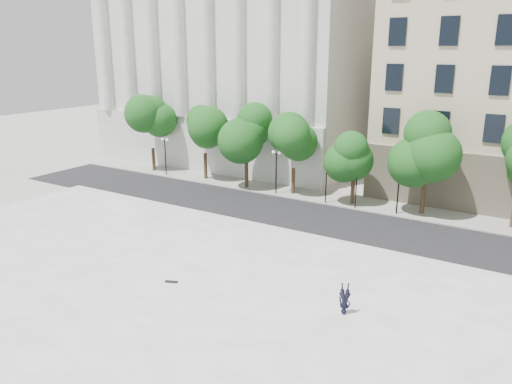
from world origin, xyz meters
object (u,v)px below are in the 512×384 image
(traffic_light_east, at_px, (357,166))
(skateboard, at_px, (171,282))
(person_lying, at_px, (344,310))
(traffic_light_west, at_px, (327,163))

(traffic_light_east, xyz_separation_m, skateboard, (-3.41, -19.30, -3.20))
(traffic_light_east, bearing_deg, person_lying, -70.71)
(traffic_light_west, distance_m, skateboard, 19.57)
(person_lying, relative_size, skateboard, 2.27)
(traffic_light_east, distance_m, skateboard, 19.85)
(traffic_light_west, xyz_separation_m, person_lying, (8.81, -17.43, -3.01))
(traffic_light_east, relative_size, skateboard, 5.86)
(person_lying, bearing_deg, traffic_light_west, 98.37)
(traffic_light_east, bearing_deg, traffic_light_west, 180.00)
(person_lying, bearing_deg, traffic_light_east, 90.84)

